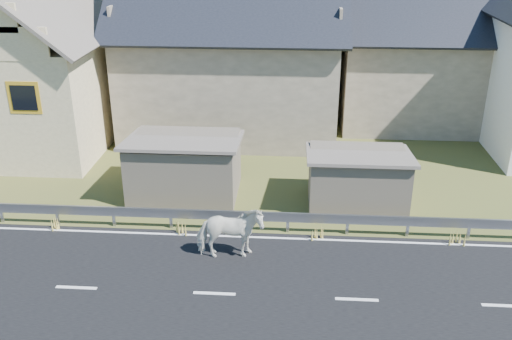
{
  "coord_description": "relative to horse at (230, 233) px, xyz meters",
  "views": [
    {
      "loc": [
        2.11,
        -13.24,
        9.72
      ],
      "look_at": [
        0.87,
        4.4,
        1.97
      ],
      "focal_mm": 40.0,
      "sensor_mm": 36.0,
      "label": 1
    }
  ],
  "objects": [
    {
      "name": "ground",
      "position": [
        -0.24,
        -1.93,
        -0.91
      ],
      "size": [
        160.0,
        160.0,
        0.0
      ],
      "primitive_type": "plane",
      "color": "#37461A",
      "rests_on": "ground"
    },
    {
      "name": "lane_markings",
      "position": [
        -0.24,
        -1.93,
        -0.86
      ],
      "size": [
        60.0,
        6.6,
        0.01
      ],
      "primitive_type": "cube",
      "color": "silver",
      "rests_on": "road"
    },
    {
      "name": "mountain",
      "position": [
        4.76,
        178.07,
        -20.91
      ],
      "size": [
        440.0,
        280.0,
        260.0
      ],
      "primitive_type": "ellipsoid",
      "color": "#263112",
      "rests_on": "ground"
    },
    {
      "name": "shed_right",
      "position": [
        4.26,
        4.07,
        0.09
      ],
      "size": [
        3.8,
        2.9,
        2.2
      ],
      "primitive_type": "cube",
      "color": "#6F6456",
      "rests_on": "ground"
    },
    {
      "name": "horse",
      "position": [
        0.0,
        0.0,
        0.0
      ],
      "size": [
        1.21,
        2.17,
        1.74
      ],
      "primitive_type": "imported",
      "rotation": [
        0.0,
        0.0,
        1.71
      ],
      "color": "silver",
      "rests_on": "road"
    },
    {
      "name": "shed_left",
      "position": [
        -2.24,
        4.57,
        0.19
      ],
      "size": [
        4.3,
        3.3,
        2.4
      ],
      "primitive_type": "cube",
      "color": "#6F6456",
      "rests_on": "ground"
    },
    {
      "name": "road",
      "position": [
        -0.24,
        -1.93,
        -0.89
      ],
      "size": [
        60.0,
        7.0,
        0.04
      ],
      "primitive_type": "cube",
      "color": "black",
      "rests_on": "ground"
    },
    {
      "name": "house_stone_a",
      "position": [
        -1.24,
        13.07,
        3.72
      ],
      "size": [
        10.8,
        9.8,
        8.9
      ],
      "color": "tan",
      "rests_on": "ground"
    },
    {
      "name": "house_cream",
      "position": [
        -10.25,
        10.07,
        3.45
      ],
      "size": [
        7.8,
        9.8,
        8.3
      ],
      "color": "beige",
      "rests_on": "ground"
    },
    {
      "name": "house_stone_b",
      "position": [
        8.76,
        15.07,
        3.33
      ],
      "size": [
        9.8,
        8.8,
        8.1
      ],
      "color": "tan",
      "rests_on": "ground"
    },
    {
      "name": "guardrail",
      "position": [
        -0.24,
        1.75,
        -0.35
      ],
      "size": [
        28.1,
        0.09,
        0.75
      ],
      "color": "#93969B",
      "rests_on": "ground"
    }
  ]
}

